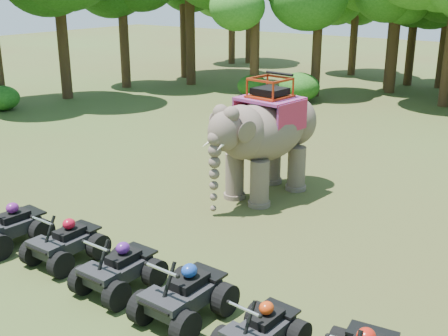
% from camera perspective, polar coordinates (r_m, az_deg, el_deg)
% --- Properties ---
extents(ground, '(110.00, 110.00, 0.00)m').
position_cam_1_polar(ground, '(13.51, -3.01, -8.99)').
color(ground, '#47381E').
rests_on(ground, ground).
extents(elephant, '(2.41, 4.54, 3.65)m').
position_cam_1_polar(elephant, '(16.81, 4.40, 3.24)').
color(elephant, brown).
rests_on(elephant, ground).
extents(atv_0, '(1.43, 1.87, 1.31)m').
position_cam_1_polar(atv_0, '(14.78, -21.10, -4.97)').
color(atv_0, black).
rests_on(atv_0, ground).
extents(atv_1, '(1.24, 1.70, 1.26)m').
position_cam_1_polar(atv_1, '(13.53, -15.87, -6.71)').
color(atv_1, black).
rests_on(atv_1, ground).
extents(atv_2, '(1.27, 1.74, 1.28)m').
position_cam_1_polar(atv_2, '(12.08, -10.69, -9.40)').
color(atv_2, black).
rests_on(atv_2, ground).
extents(atv_3, '(1.38, 1.86, 1.35)m').
position_cam_1_polar(atv_3, '(10.96, -4.07, -11.99)').
color(atv_3, black).
rests_on(atv_3, ground).
extents(atv_4, '(1.24, 1.63, 1.16)m').
position_cam_1_polar(atv_4, '(10.11, 3.83, -15.50)').
color(atv_4, black).
rests_on(atv_4, ground).
extents(tree_28, '(6.91, 6.91, 9.88)m').
position_cam_1_polar(tree_28, '(32.35, -16.34, 15.45)').
color(tree_28, '#195114').
rests_on(tree_28, ground).
extents(tree_29, '(6.09, 6.09, 8.70)m').
position_cam_1_polar(tree_29, '(35.14, -10.25, 15.09)').
color(tree_29, '#195114').
rests_on(tree_29, ground).
extents(tree_30, '(6.82, 6.82, 9.74)m').
position_cam_1_polar(tree_30, '(35.65, -3.50, 16.22)').
color(tree_30, '#195114').
rests_on(tree_30, ground).
extents(tree_31, '(5.28, 5.28, 7.55)m').
position_cam_1_polar(tree_31, '(31.84, 3.18, 13.99)').
color(tree_31, '#195114').
rests_on(tree_31, ground).
extents(tree_32, '(5.15, 5.15, 7.35)m').
position_cam_1_polar(tree_32, '(32.33, 9.50, 13.67)').
color(tree_32, '#195114').
rests_on(tree_32, ground).
extents(tree_33, '(5.04, 5.04, 7.20)m').
position_cam_1_polar(tree_33, '(35.11, 16.75, 13.39)').
color(tree_33, '#195114').
rests_on(tree_33, ground).
extents(tree_37, '(5.08, 5.08, 7.26)m').
position_cam_1_polar(tree_37, '(40.44, 13.15, 14.28)').
color(tree_37, '#195114').
rests_on(tree_37, ground).
extents(tree_39, '(5.10, 5.10, 7.29)m').
position_cam_1_polar(tree_39, '(45.25, 0.80, 15.15)').
color(tree_39, '#195114').
rests_on(tree_39, ground).
extents(tree_40, '(5.03, 5.03, 7.19)m').
position_cam_1_polar(tree_40, '(37.29, 18.66, 13.46)').
color(tree_40, '#195114').
rests_on(tree_40, ground).
extents(tree_43, '(5.63, 5.63, 8.04)m').
position_cam_1_polar(tree_43, '(36.90, 21.70, 13.76)').
color(tree_43, '#195114').
rests_on(tree_43, ground).
extents(tree_44, '(6.27, 6.27, 8.95)m').
position_cam_1_polar(tree_44, '(34.25, 17.12, 14.73)').
color(tree_44, '#195114').
rests_on(tree_44, ground).
extents(tree_45, '(6.64, 6.64, 9.49)m').
position_cam_1_polar(tree_45, '(45.55, 2.64, 16.54)').
color(tree_45, '#195114').
rests_on(tree_45, ground).
extents(tree_47, '(6.29, 6.29, 8.99)m').
position_cam_1_polar(tree_47, '(38.49, -4.10, 15.81)').
color(tree_47, '#195114').
rests_on(tree_47, ground).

